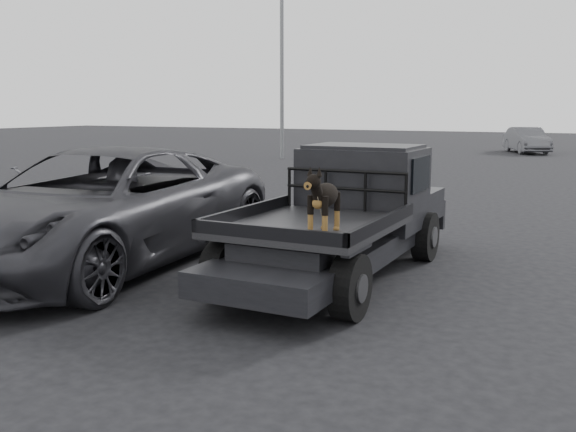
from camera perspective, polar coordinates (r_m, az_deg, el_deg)
The scene contains 8 objects.
ground at distance 7.22m, azimuth -5.00°, elevation -9.40°, with size 120.00×120.00×0.00m, color black.
flatbed_ute at distance 9.01m, azimuth 4.56°, elevation -2.52°, with size 2.00×5.40×0.92m, color black, non-canonical shape.
ute_cab at distance 9.75m, azimuth 6.75°, elevation 3.72°, with size 1.72×1.30×0.88m, color black, non-canonical shape.
headache_rack at distance 9.07m, azimuth 5.10°, elevation 2.26°, with size 1.80×0.08×0.55m, color black, non-canonical shape.
dog at distance 7.41m, azimuth 3.24°, elevation 1.38°, with size 0.32×0.60×0.74m, color black, non-canonical shape.
parked_suv at distance 9.99m, azimuth -16.29°, elevation 0.75°, with size 2.91×6.31×1.75m, color #2F2F34.
distant_car_a at distance 36.20m, azimuth 20.47°, elevation 6.34°, with size 1.42×4.07×1.34m, color #525358.
floodlight_near at distance 30.45m, azimuth -0.56°, elevation 18.31°, with size 1.08×0.28×12.73m.
Camera 1 is at (3.62, -5.80, 2.35)m, focal length 40.00 mm.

